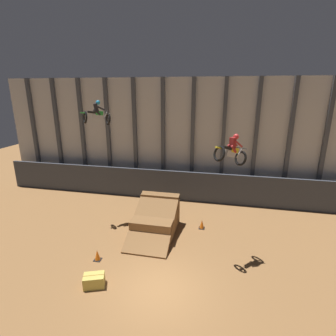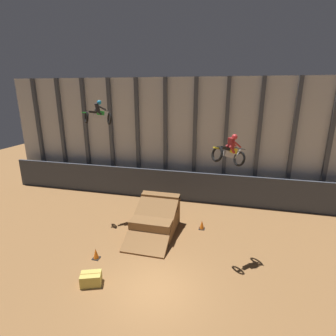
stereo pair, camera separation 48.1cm
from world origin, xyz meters
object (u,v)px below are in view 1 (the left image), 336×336
at_px(traffic_cone_arena_edge, 202,224).
at_px(hay_bale_trackside, 94,281).
at_px(rider_bike_right_air, 231,151).
at_px(rider_bike_left_air, 97,114).
at_px(traffic_cone_near_ramp, 97,255).
at_px(dirt_ramp, 156,219).

relative_size(traffic_cone_arena_edge, hay_bale_trackside, 0.55).
distance_m(rider_bike_right_air, hay_bale_trackside, 8.52).
height_order(rider_bike_left_air, traffic_cone_near_ramp, rider_bike_left_air).
bearing_deg(dirt_ramp, rider_bike_right_air, -23.71).
distance_m(rider_bike_left_air, rider_bike_right_air, 8.50).
bearing_deg(rider_bike_left_air, traffic_cone_arena_edge, 48.60).
height_order(rider_bike_right_air, traffic_cone_near_ramp, rider_bike_right_air).
bearing_deg(traffic_cone_arena_edge, rider_bike_right_air, -61.69).
bearing_deg(hay_bale_trackside, rider_bike_right_air, 31.79).
distance_m(dirt_ramp, rider_bike_right_air, 6.70).
bearing_deg(rider_bike_right_air, rider_bike_left_air, -149.49).
relative_size(rider_bike_left_air, traffic_cone_arena_edge, 2.88).
relative_size(rider_bike_left_air, rider_bike_right_air, 0.97).
bearing_deg(dirt_ramp, traffic_cone_arena_edge, 15.87).
bearing_deg(rider_bike_right_air, dirt_ramp, -155.31).
bearing_deg(traffic_cone_near_ramp, traffic_cone_arena_edge, 41.34).
height_order(traffic_cone_near_ramp, hay_bale_trackside, traffic_cone_near_ramp).
height_order(dirt_ramp, rider_bike_right_air, rider_bike_right_air).
bearing_deg(rider_bike_left_air, hay_bale_trackside, -20.35).
relative_size(rider_bike_right_air, hay_bale_trackside, 1.63).
distance_m(dirt_ramp, hay_bale_trackside, 5.53).
height_order(rider_bike_right_air, hay_bale_trackside, rider_bike_right_air).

